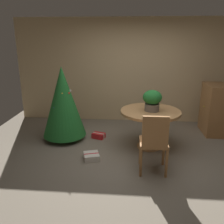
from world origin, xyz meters
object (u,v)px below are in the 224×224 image
flower_vase (152,100)px  gift_box_red (99,136)px  round_dining_table (150,121)px  wooden_chair_near (154,141)px  holiday_tree (63,102)px  wooden_cabinet (214,109)px  gift_box_cream (91,156)px

flower_vase → gift_box_red: bearing=161.1°
gift_box_red → round_dining_table: bearing=-18.9°
wooden_chair_near → gift_box_red: 1.80m
flower_vase → gift_box_red: size_ratio=1.32×
gift_box_red → holiday_tree: bearing=-173.2°
flower_vase → wooden_cabinet: 1.80m
holiday_tree → gift_box_cream: 1.38m
gift_box_red → gift_box_cream: bearing=-90.0°
flower_vase → gift_box_red: flower_vase is taller
flower_vase → holiday_tree: holiday_tree is taller
round_dining_table → wooden_chair_near: 0.97m
wooden_chair_near → holiday_tree: (-1.80, 1.26, 0.26)m
holiday_tree → gift_box_red: holiday_tree is taller
round_dining_table → gift_box_cream: bearing=-151.2°
gift_box_cream → wooden_cabinet: wooden_cabinet is taller
wooden_chair_near → gift_box_cream: 1.26m
round_dining_table → gift_box_cream: 1.33m
wooden_chair_near → holiday_tree: size_ratio=0.65×
wooden_chair_near → gift_box_cream: bearing=160.6°
wooden_chair_near → gift_box_cream: wooden_chair_near is taller
round_dining_table → gift_box_cream: round_dining_table is taller
round_dining_table → holiday_tree: size_ratio=0.74×
flower_vase → gift_box_red: 1.50m
flower_vase → gift_box_cream: size_ratio=1.19×
flower_vase → wooden_chair_near: size_ratio=0.40×
wooden_chair_near → gift_box_red: (-1.08, 1.34, -0.52)m
flower_vase → wooden_cabinet: bearing=32.1°
gift_box_cream → wooden_chair_near: bearing=-19.4°
wooden_chair_near → holiday_tree: bearing=145.2°
round_dining_table → wooden_chair_near: (0.00, -0.97, 0.01)m
gift_box_cream → gift_box_red: size_ratio=1.11×
gift_box_red → wooden_chair_near: bearing=-51.2°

